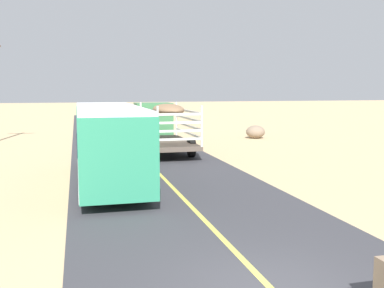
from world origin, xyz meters
The scene contains 4 objects.
livestock_truck centered at (1.63, 21.56, 1.79)m, with size 2.53×9.70×3.02m.
bus centered at (-2.38, 11.02, 1.75)m, with size 2.54×10.00×3.21m.
car_far centered at (1.38, 28.73, 0.69)m, with size 1.80×4.40×1.46m.
boulder_near_shoulder centered at (10.07, 25.24, 0.51)m, with size 1.50×1.40×1.02m, color #84705B.
Camera 1 is at (-3.62, -7.74, 3.96)m, focal length 41.94 mm.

